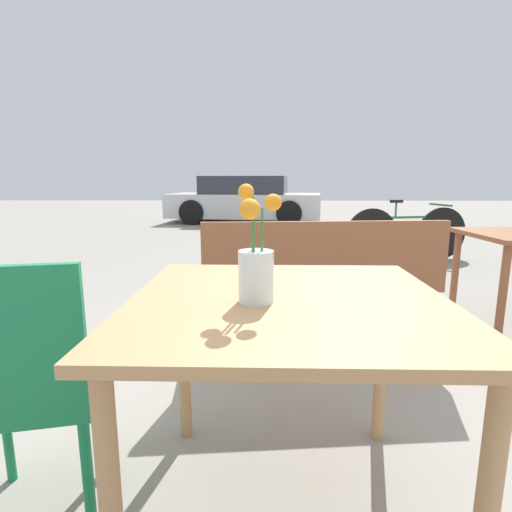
% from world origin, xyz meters
% --- Properties ---
extents(ground_plane, '(40.00, 40.00, 0.00)m').
position_xyz_m(ground_plane, '(0.00, 0.00, 0.00)').
color(ground_plane, gray).
extents(table_front, '(0.94, 0.92, 0.74)m').
position_xyz_m(table_front, '(0.00, 0.00, 0.64)').
color(table_front, tan).
rests_on(table_front, ground_plane).
extents(flower_vase, '(0.12, 0.13, 0.33)m').
position_xyz_m(flower_vase, '(-0.10, -0.05, 0.83)').
color(flower_vase, silver).
rests_on(flower_vase, table_front).
extents(cafe_chair, '(0.48, 0.48, 0.87)m').
position_xyz_m(cafe_chair, '(-0.77, -0.08, 0.50)').
color(cafe_chair, '#197A47').
rests_on(cafe_chair, ground_plane).
extents(bench_near, '(1.44, 0.48, 0.85)m').
position_xyz_m(bench_near, '(0.28, 1.18, 0.45)').
color(bench_near, brown).
rests_on(bench_near, ground_plane).
extents(bicycle, '(1.71, 0.50, 0.82)m').
position_xyz_m(bicycle, '(1.87, 4.20, 0.37)').
color(bicycle, black).
rests_on(bicycle, ground_plane).
extents(parked_car, '(3.97, 2.12, 1.17)m').
position_xyz_m(parked_car, '(-0.51, 9.18, 0.56)').
color(parked_car, silver).
rests_on(parked_car, ground_plane).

